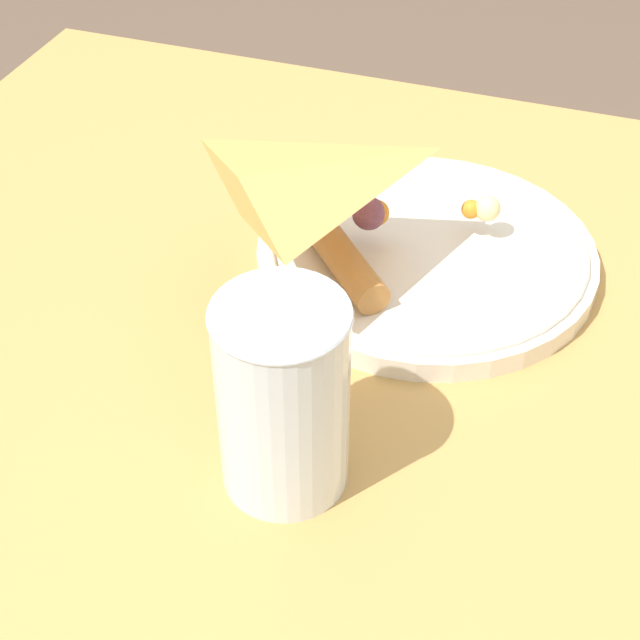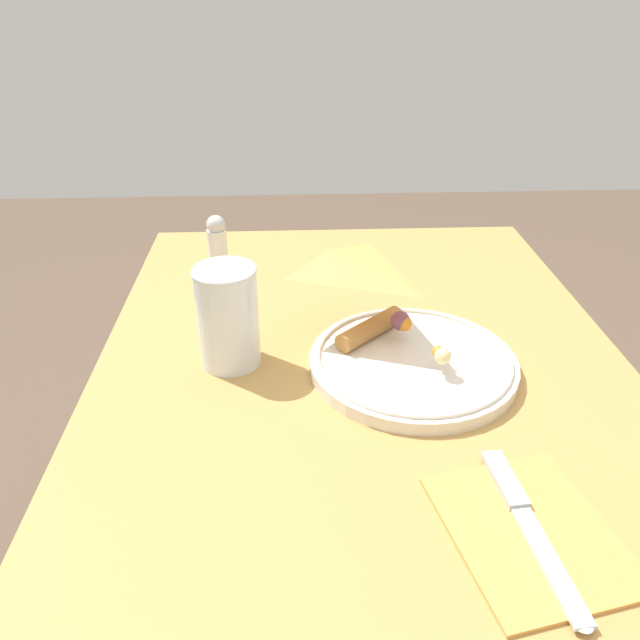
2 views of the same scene
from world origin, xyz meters
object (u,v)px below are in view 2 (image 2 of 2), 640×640
at_px(plate_pizza, 412,358).
at_px(napkin_folded, 530,532).
at_px(dining_table, 369,503).
at_px(milk_glass, 228,320).
at_px(salt_shaker, 218,244).
at_px(butter_knife, 527,520).

xyz_separation_m(plate_pizza, napkin_folded, (0.25, 0.06, -0.01)).
height_order(dining_table, napkin_folded, napkin_folded).
xyz_separation_m(plate_pizza, milk_glass, (-0.03, -0.22, 0.04)).
relative_size(plate_pizza, salt_shaker, 2.62).
relative_size(milk_glass, butter_knife, 0.65).
bearing_deg(dining_table, milk_glass, -125.83).
height_order(napkin_folded, salt_shaker, salt_shaker).
height_order(dining_table, butter_knife, butter_knife).
bearing_deg(milk_glass, plate_pizza, 83.00).
height_order(napkin_folded, butter_knife, butter_knife).
relative_size(milk_glass, napkin_folded, 0.66).
xyz_separation_m(milk_glass, butter_knife, (0.27, 0.27, -0.05)).
height_order(plate_pizza, napkin_folded, plate_pizza).
distance_m(butter_knife, salt_shaker, 0.61).
xyz_separation_m(plate_pizza, butter_knife, (0.24, 0.06, -0.01)).
bearing_deg(butter_knife, salt_shaker, -154.43).
bearing_deg(dining_table, plate_pizza, 147.90).
bearing_deg(napkin_folded, plate_pizza, -167.06).
bearing_deg(salt_shaker, dining_table, 28.15).
xyz_separation_m(milk_glass, napkin_folded, (0.28, 0.27, -0.06)).
bearing_deg(plate_pizza, dining_table, -32.10).
relative_size(plate_pizza, napkin_folded, 1.31).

